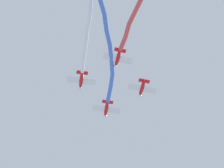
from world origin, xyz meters
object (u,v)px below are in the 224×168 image
object	(u,v)px
airplane_right_wing	(142,88)
airplane_slot	(118,58)
airplane_left_wing	(81,80)
airplane_lead	(106,109)

from	to	relation	value
airplane_right_wing	airplane_slot	size ratio (longest dim) A/B	1.00
airplane_left_wing	airplane_lead	bearing A→B (deg)	-42.38
airplane_left_wing	airplane_slot	bearing A→B (deg)	-132.43
airplane_left_wing	airplane_slot	distance (m)	9.06
airplane_right_wing	airplane_slot	distance (m)	9.08
airplane_left_wing	airplane_right_wing	bearing A→B (deg)	-87.39
airplane_lead	airplane_slot	xyz separation A→B (m)	(1.12, -12.77, -0.20)
airplane_lead	airplane_slot	size ratio (longest dim) A/B	0.99
airplane_left_wing	airplane_right_wing	distance (m)	12.83
airplane_lead	airplane_right_wing	world-z (taller)	airplane_right_wing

